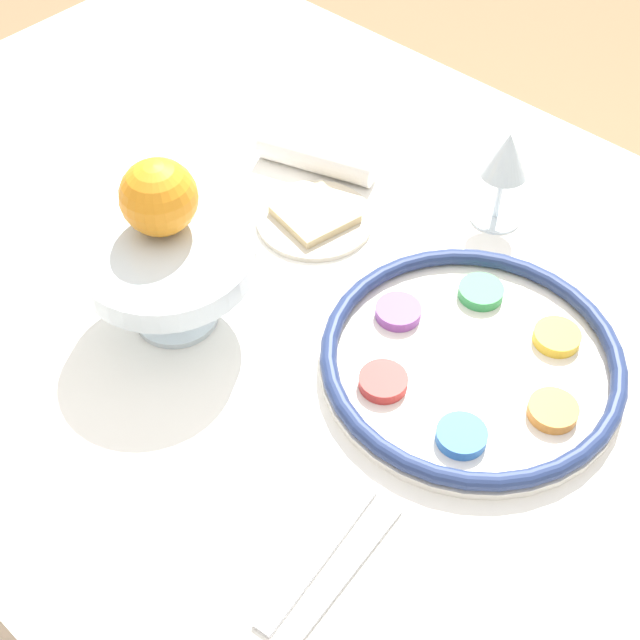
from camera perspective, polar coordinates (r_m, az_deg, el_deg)
name	(u,v)px	position (r m, az deg, el deg)	size (l,w,h in m)	color
ground_plane	(316,568)	(1.77, -0.24, -15.58)	(8.00, 8.00, 0.00)	#99704C
dining_table	(315,457)	(1.43, -0.29, -8.73)	(1.58, 1.04, 0.77)	white
seder_plate	(472,360)	(1.04, 9.68, -2.53)	(0.35, 0.35, 0.03)	silver
wine_glass	(506,160)	(1.18, 11.81, 10.02)	(0.07, 0.07, 0.14)	silver
fruit_stand	(168,263)	(1.04, -9.73, 3.60)	(0.20, 0.20, 0.12)	silver
orange_fruit	(159,197)	(1.02, -10.29, 7.74)	(0.09, 0.09, 0.09)	orange
bread_plate	(315,218)	(1.21, -0.33, 6.55)	(0.16, 0.16, 0.02)	beige
napkin_roll	(316,158)	(1.29, -0.24, 10.34)	(0.18, 0.09, 0.04)	white
fork_left	(341,574)	(0.90, 1.33, -15.96)	(0.04, 0.19, 0.01)	silver
fork_right	(318,555)	(0.91, -0.13, -14.81)	(0.04, 0.19, 0.01)	silver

